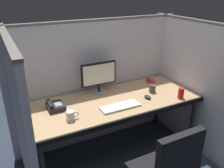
% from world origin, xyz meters
% --- Properties ---
extents(cubicle_partition_rear, '(2.21, 0.06, 1.57)m').
position_xyz_m(cubicle_partition_rear, '(0.00, 0.74, 0.79)').
color(cubicle_partition_rear, silver).
rests_on(cubicle_partition_rear, ground).
extents(cubicle_partition_left, '(0.06, 1.41, 1.57)m').
position_xyz_m(cubicle_partition_left, '(-0.99, 0.20, 0.79)').
color(cubicle_partition_left, silver).
rests_on(cubicle_partition_left, ground).
extents(cubicle_partition_right, '(0.06, 1.41, 1.57)m').
position_xyz_m(cubicle_partition_right, '(0.99, 0.20, 0.79)').
color(cubicle_partition_right, silver).
rests_on(cubicle_partition_right, ground).
extents(desk, '(1.90, 0.80, 0.74)m').
position_xyz_m(desk, '(0.00, 0.29, 0.69)').
color(desk, tan).
rests_on(desk, ground).
extents(monitor_center, '(0.43, 0.17, 0.37)m').
position_xyz_m(monitor_center, '(-0.06, 0.57, 0.96)').
color(monitor_center, gray).
rests_on(monitor_center, desk).
extents(keyboard_main, '(0.43, 0.15, 0.02)m').
position_xyz_m(keyboard_main, '(-0.02, 0.12, 0.75)').
color(keyboard_main, silver).
rests_on(keyboard_main, desk).
extents(computer_mouse, '(0.06, 0.10, 0.04)m').
position_xyz_m(computer_mouse, '(0.36, 0.17, 0.76)').
color(computer_mouse, black).
rests_on(computer_mouse, desk).
extents(soda_can, '(0.07, 0.07, 0.12)m').
position_xyz_m(soda_can, '(0.70, 0.01, 0.80)').
color(soda_can, red).
rests_on(soda_can, desk).
extents(red_stapler, '(0.04, 0.15, 0.06)m').
position_xyz_m(red_stapler, '(0.65, 0.52, 0.77)').
color(red_stapler, red).
rests_on(red_stapler, desk).
extents(pen_cup, '(0.08, 0.08, 0.16)m').
position_xyz_m(pen_cup, '(0.51, 0.28, 0.79)').
color(pen_cup, '#4C4742').
rests_on(pen_cup, desk).
extents(desk_phone, '(0.17, 0.19, 0.09)m').
position_xyz_m(desk_phone, '(-0.63, 0.40, 0.77)').
color(desk_phone, black).
rests_on(desk_phone, desk).
extents(coffee_mug, '(0.13, 0.08, 0.09)m').
position_xyz_m(coffee_mug, '(-0.56, 0.12, 0.79)').
color(coffee_mug, silver).
rests_on(coffee_mug, desk).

